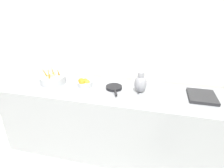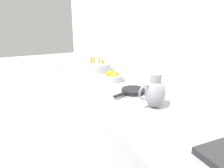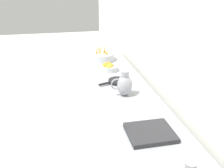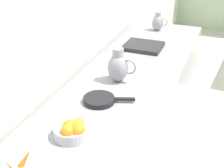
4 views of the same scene
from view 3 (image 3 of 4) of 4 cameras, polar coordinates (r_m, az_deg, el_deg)
tile_wall_left at (r=2.14m, az=17.17°, el=7.92°), size 0.10×8.39×3.00m
prep_counter at (r=2.84m, az=1.16°, el=-10.19°), size 0.73×3.30×0.94m
vegetable_colander at (r=3.56m, az=-2.19°, el=6.21°), size 0.34×0.34×0.22m
orange_bowl at (r=3.15m, az=-0.65°, el=3.75°), size 0.19×0.19×0.10m
metal_pitcher_tall at (r=2.48m, az=2.80°, el=-0.12°), size 0.21×0.15×0.25m
counter_sink_basin at (r=1.94m, az=8.56°, el=-10.74°), size 0.34×0.30×0.04m
skillet_on_counter at (r=2.80m, az=1.14°, el=0.65°), size 0.33×0.20×0.03m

